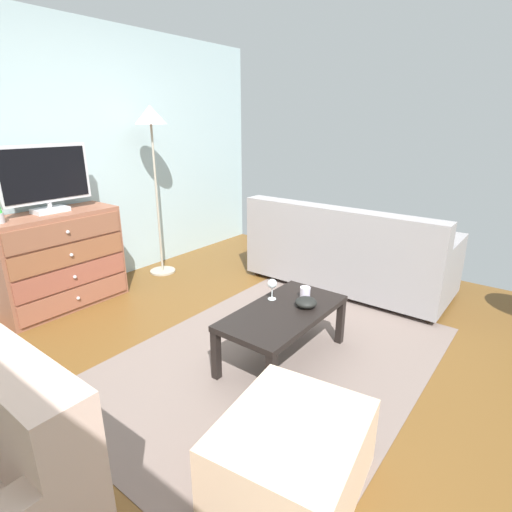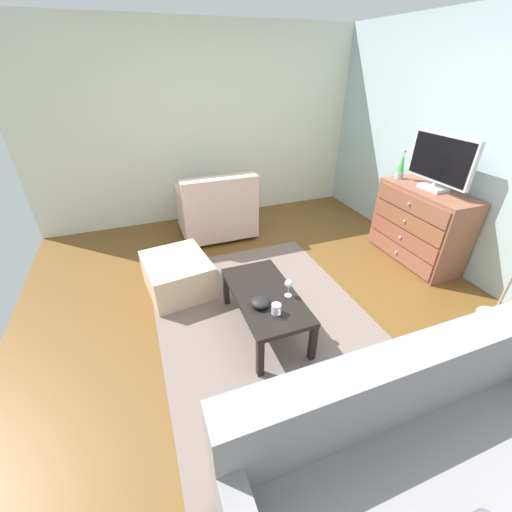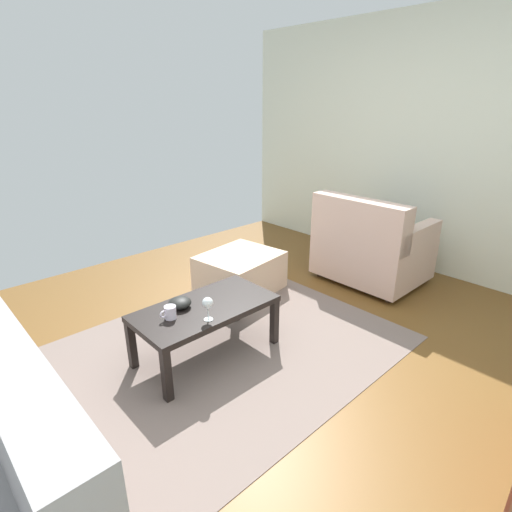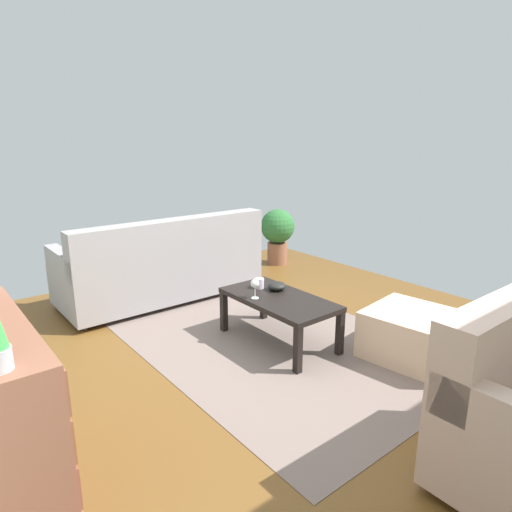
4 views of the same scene
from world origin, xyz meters
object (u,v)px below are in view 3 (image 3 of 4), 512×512
Objects in this scene: coffee_table at (205,312)px; bowl_decorative at (180,303)px; mug at (170,312)px; armchair at (370,247)px; wine_glass at (208,303)px; ottoman at (240,273)px.

bowl_decorative is (0.14, -0.10, 0.08)m from coffee_table.
armchair is (-2.20, 0.09, -0.08)m from mug.
ottoman is (-0.95, -0.79, -0.33)m from wine_glass.
bowl_decorative is 0.16× the size of armchair.
wine_glass is at bearing 98.79° from bowl_decorative.
ottoman is at bearing -143.88° from coffee_table.
ottoman is (1.09, -0.70, -0.18)m from armchair.
mug is (0.17, -0.18, -0.07)m from wine_glass.
armchair is (-2.08, 0.18, -0.07)m from bowl_decorative.
bowl_decorative is 1.15m from ottoman.
wine_glass is 1.38× the size of mug.
mug is at bearing -2.40° from armchair.
coffee_table is 8.51× the size of mug.
wine_glass is 0.17× the size of armchair.
bowl_decorative reaches higher than coffee_table.
wine_glass is 0.26m from mug.
wine_glass is 0.22× the size of ottoman.
coffee_table is 1.07m from ottoman.
bowl_decorative is at bearing -35.26° from coffee_table.
mug is 0.74× the size of bowl_decorative.
wine_glass is 1.28m from ottoman.
armchair reaches higher than wine_glass.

